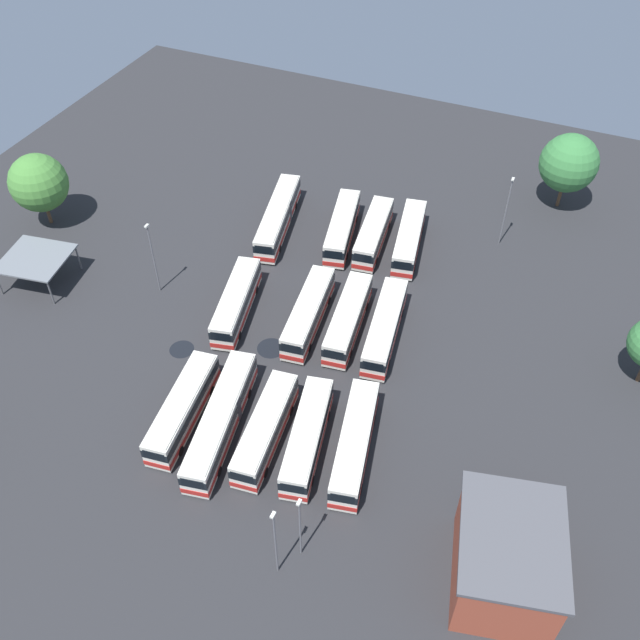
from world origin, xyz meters
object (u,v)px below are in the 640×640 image
object	(u,v)px
bus_row1_slot4	(385,327)
bus_row2_slot2	(265,429)
bus_row0_slot4	(409,238)
bus_row2_slot0	(183,408)
depot_building	(506,559)
bus_row0_slot3	(373,233)
lamp_post_far_corner	(275,541)
lamp_post_mid_lot	(506,209)
tree_east_edge	(569,163)
bus_row2_slot1	(221,419)
lamp_post_by_building	(300,526)
bus_row0_slot0	(278,217)
maintenance_shelter	(35,259)
bus_row2_slot3	(307,437)
lamp_post_near_entrance	(153,256)
bus_row1_slot3	(348,319)
bus_row2_slot4	(355,443)
bus_row0_slot2	(342,227)
bus_row1_slot0	(236,302)
bus_row1_slot2	(308,313)

from	to	relation	value
bus_row1_slot4	bus_row2_slot2	world-z (taller)	same
bus_row0_slot4	bus_row2_slot0	bearing A→B (deg)	-18.75
depot_building	bus_row0_slot3	bearing A→B (deg)	-146.25
lamp_post_far_corner	depot_building	bearing A→B (deg)	111.00
lamp_post_mid_lot	tree_east_edge	distance (m)	12.39
bus_row0_slot3	bus_row2_slot0	world-z (taller)	same
bus_row2_slot1	lamp_post_by_building	distance (m)	14.85
bus_row0_slot0	bus_row1_slot4	distance (m)	23.24
bus_row2_slot0	maintenance_shelter	distance (m)	28.38
bus_row2_slot3	lamp_post_mid_lot	world-z (taller)	lamp_post_mid_lot
bus_row0_slot0	bus_row0_slot3	distance (m)	12.32
bus_row2_slot3	lamp_post_near_entrance	xyz separation A→B (m)	(-13.42, -24.79, 3.26)
bus_row1_slot3	lamp_post_far_corner	size ratio (longest dim) A/B	1.43
bus_row2_slot0	bus_row2_slot4	distance (m)	16.72
bus_row0_slot4	bus_row2_slot2	world-z (taller)	same
bus_row2_slot1	bus_row2_slot2	world-z (taller)	same
bus_row0_slot2	lamp_post_far_corner	bearing A→B (deg)	15.44
maintenance_shelter	lamp_post_near_entrance	bearing A→B (deg)	106.87
bus_row0_slot3	bus_row2_slot3	xyz separation A→B (m)	(31.21, 5.13, 0.00)
bus_row0_slot2	depot_building	world-z (taller)	depot_building
bus_row1_slot0	depot_building	distance (m)	38.97
bus_row1_slot2	bus_row2_slot0	world-z (taller)	same
bus_row1_slot4	bus_row1_slot2	bearing A→B (deg)	-81.88
bus_row0_slot2	lamp_post_far_corner	world-z (taller)	lamp_post_far_corner
bus_row0_slot3	bus_row1_slot4	size ratio (longest dim) A/B	0.91
lamp_post_by_building	bus_row2_slot3	bearing A→B (deg)	-158.76
bus_row1_slot0	bus_row1_slot2	xyz separation A→B (m)	(-1.64, 7.97, 0.00)
bus_row1_slot0	tree_east_edge	distance (m)	46.11
maintenance_shelter	lamp_post_near_entrance	xyz separation A→B (m)	(-4.11, 13.55, 1.74)
bus_row2_slot1	lamp_post_near_entrance	bearing A→B (deg)	-131.88
depot_building	lamp_post_by_building	xyz separation A→B (m)	(4.26, -15.60, 0.93)
bus_row2_slot2	tree_east_edge	distance (m)	53.18
bus_row2_slot4	lamp_post_by_building	world-z (taller)	lamp_post_by_building
bus_row1_slot0	bus_row2_slot1	bearing A→B (deg)	23.22
bus_row0_slot3	bus_row2_slot2	size ratio (longest dim) A/B	0.98
bus_row1_slot3	bus_row2_slot1	size ratio (longest dim) A/B	0.81
bus_row2_slot3	lamp_post_near_entrance	size ratio (longest dim) A/B	1.31
bus_row0_slot4	bus_row1_slot2	bearing A→B (deg)	-19.16
bus_row0_slot0	bus_row1_slot0	bearing A→B (deg)	9.56
bus_row2_slot1	maintenance_shelter	bearing A→B (deg)	-109.62
lamp_post_far_corner	bus_row0_slot0	bearing A→B (deg)	-154.23
lamp_post_mid_lot	bus_row1_slot3	bearing A→B (deg)	-27.96
depot_building	lamp_post_near_entrance	bearing A→B (deg)	-113.17
depot_building	lamp_post_by_building	bearing A→B (deg)	-74.74
bus_row1_slot0	bus_row1_slot3	bearing A→B (deg)	101.39
bus_row0_slot2	bus_row1_slot4	bearing A→B (deg)	36.79
lamp_post_mid_lot	bus_row1_slot4	bearing A→B (deg)	-19.29
bus_row2_slot0	maintenance_shelter	world-z (taller)	maintenance_shelter
bus_row1_slot4	bus_row0_slot2	bearing A→B (deg)	-143.21
bus_row0_slot3	bus_row0_slot4	size ratio (longest dim) A/B	0.95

